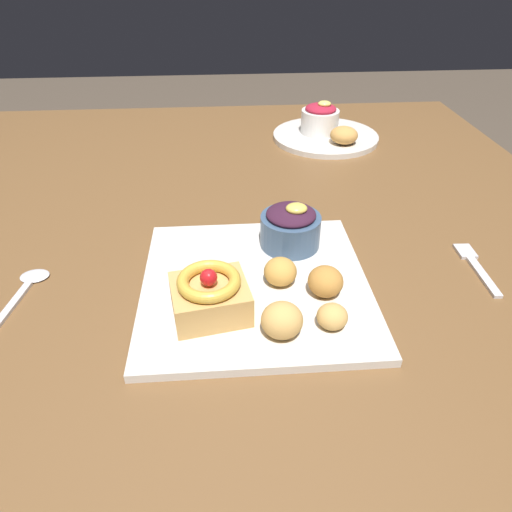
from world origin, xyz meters
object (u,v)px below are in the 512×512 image
at_px(berry_ramekin, 292,227).
at_px(fritter_middle, 282,271).
at_px(spoon, 27,288).
at_px(front_plate, 257,285).
at_px(cake_slice, 212,295).
at_px(back_ramekin, 321,119).
at_px(fritter_front, 284,320).
at_px(fork, 476,265).
at_px(back_pastry, 345,135).
at_px(fritter_extra, 334,316).
at_px(back_plate, 326,137).
at_px(fritter_back, 327,281).

xyz_separation_m(berry_ramekin, fritter_middle, (-0.03, -0.09, -0.01)).
bearing_deg(spoon, front_plate, -85.23).
xyz_separation_m(front_plate, berry_ramekin, (0.06, 0.09, 0.04)).
height_order(cake_slice, back_ramekin, back_ramekin).
height_order(fritter_front, fork, fritter_front).
bearing_deg(spoon, back_pastry, -40.98).
xyz_separation_m(fritter_middle, fritter_extra, (0.05, -0.09, -0.00)).
height_order(back_plate, spoon, back_plate).
bearing_deg(fritter_extra, berry_ramekin, 98.19).
relative_size(berry_ramekin, fritter_middle, 1.99).
bearing_deg(berry_ramekin, back_pastry, 66.27).
relative_size(berry_ramekin, back_plate, 0.36).
xyz_separation_m(fritter_extra, back_plate, (0.12, 0.64, -0.02)).
bearing_deg(fork, spoon, 92.61).
bearing_deg(front_plate, fritter_back, -19.04).
distance_m(front_plate, back_pastry, 0.54).
xyz_separation_m(back_pastry, fork, (0.09, -0.46, -0.03)).
xyz_separation_m(fork, spoon, (-0.64, -0.01, 0.00)).
height_order(cake_slice, fritter_back, cake_slice).
height_order(back_plate, fork, back_plate).
bearing_deg(fritter_back, front_plate, 160.96).
xyz_separation_m(front_plate, fritter_back, (0.09, -0.03, 0.03)).
bearing_deg(fritter_back, spoon, 172.65).
distance_m(back_ramekin, fork, 0.55).
bearing_deg(fritter_extra, spoon, 164.06).
bearing_deg(fritter_back, fritter_middle, 154.69).
bearing_deg(front_plate, fork, 4.83).
height_order(berry_ramekin, fritter_front, berry_ramekin).
relative_size(fritter_front, fritter_back, 1.02).
distance_m(front_plate, fork, 0.32).
xyz_separation_m(fritter_extra, fork, (0.24, 0.12, -0.02)).
height_order(fritter_middle, back_pastry, back_pastry).
distance_m(back_ramekin, spoon, 0.74).
distance_m(cake_slice, fritter_middle, 0.11).
bearing_deg(back_plate, cake_slice, -113.75).
bearing_deg(fritter_middle, fritter_back, -25.31).
height_order(back_plate, back_ramekin, back_ramekin).
relative_size(fritter_front, fork, 0.39).
height_order(front_plate, spoon, front_plate).
bearing_deg(back_plate, spoon, -134.66).
height_order(berry_ramekin, fritter_middle, berry_ramekin).
distance_m(fritter_middle, fritter_extra, 0.10).
height_order(cake_slice, fork, cake_slice).
height_order(back_ramekin, back_pastry, back_ramekin).
xyz_separation_m(front_plate, fritter_front, (0.02, -0.10, 0.03)).
bearing_deg(fritter_front, fritter_back, 47.08).
xyz_separation_m(fritter_middle, spoon, (-0.35, 0.03, -0.03)).
bearing_deg(berry_ramekin, fritter_front, -100.66).
xyz_separation_m(fritter_front, back_ramekin, (0.17, 0.66, 0.01)).
relative_size(fritter_middle, spoon, 0.35).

